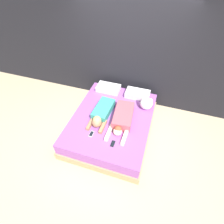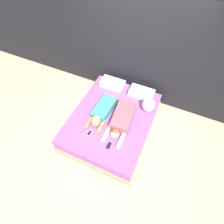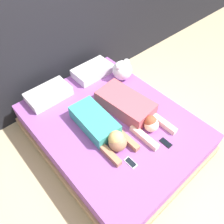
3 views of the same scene
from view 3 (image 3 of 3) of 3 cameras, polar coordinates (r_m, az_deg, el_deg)
name	(u,v)px [view 3 (image 3 of 3)]	position (r m, az deg, el deg)	size (l,w,h in m)	color
ground_plane	(112,140)	(3.12, 0.00, -7.36)	(12.00, 12.00, 0.00)	tan
wall_back	(46,20)	(3.08, -16.91, 22.10)	(12.00, 0.06, 2.60)	black
bed	(112,131)	(2.94, 0.00, -4.92)	(1.75, 2.20, 0.46)	tan
pillow_head_left	(49,94)	(3.10, -16.21, 4.50)	(0.58, 0.34, 0.13)	silver
pillow_head_right	(93,71)	(3.37, -5.08, 10.65)	(0.58, 0.34, 0.13)	silver
person_left	(101,127)	(2.56, -2.79, -4.06)	(0.36, 0.93, 0.24)	teal
person_right	(130,107)	(2.77, 4.67, 1.23)	(0.46, 1.08, 0.20)	#B24C59
cell_phone_left	(131,163)	(2.42, 4.90, -13.03)	(0.07, 0.15, 0.01)	silver
cell_phone_right	(166,143)	(2.62, 13.87, -7.82)	(0.07, 0.15, 0.01)	black
plush_toy	(122,70)	(3.24, 2.70, 10.92)	(0.29, 0.29, 0.30)	white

